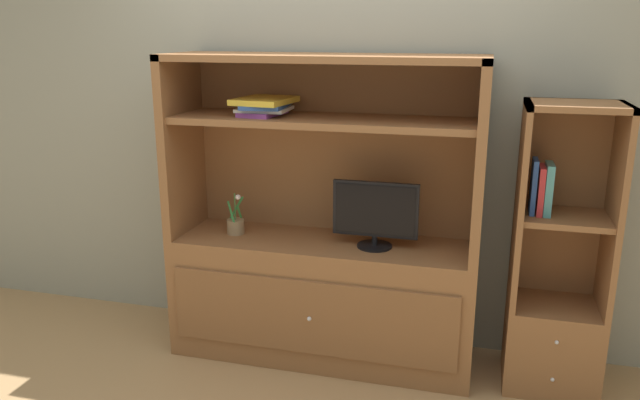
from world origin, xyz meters
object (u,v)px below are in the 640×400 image
(potted_plant, at_px, (236,225))
(magazine_stack, at_px, (265,106))
(upright_book_row, at_px, (542,188))
(tv_monitor, at_px, (375,213))
(bookshelf_tall, at_px, (556,297))
(media_console, at_px, (323,267))

(potted_plant, height_order, magazine_stack, magazine_stack)
(magazine_stack, xyz_separation_m, upright_book_row, (1.45, -0.00, -0.36))
(tv_monitor, distance_m, magazine_stack, 0.83)
(magazine_stack, height_order, upright_book_row, magazine_stack)
(bookshelf_tall, bearing_deg, magazine_stack, -179.61)
(magazine_stack, distance_m, bookshelf_tall, 1.83)
(media_console, relative_size, magazine_stack, 4.66)
(upright_book_row, bearing_deg, tv_monitor, -178.31)
(tv_monitor, height_order, magazine_stack, magazine_stack)
(tv_monitor, bearing_deg, media_console, 174.10)
(media_console, xyz_separation_m, tv_monitor, (0.30, -0.03, 0.35))
(media_console, height_order, magazine_stack, media_console)
(magazine_stack, bearing_deg, potted_plant, -178.11)
(magazine_stack, bearing_deg, media_console, 1.00)
(potted_plant, relative_size, bookshelf_tall, 0.16)
(magazine_stack, bearing_deg, upright_book_row, -0.04)
(tv_monitor, xyz_separation_m, potted_plant, (-0.81, 0.02, -0.14))
(media_console, height_order, tv_monitor, media_console)
(tv_monitor, height_order, upright_book_row, upright_book_row)
(tv_monitor, relative_size, bookshelf_tall, 0.31)
(potted_plant, bearing_deg, magazine_stack, 1.89)
(potted_plant, distance_m, magazine_stack, 0.72)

